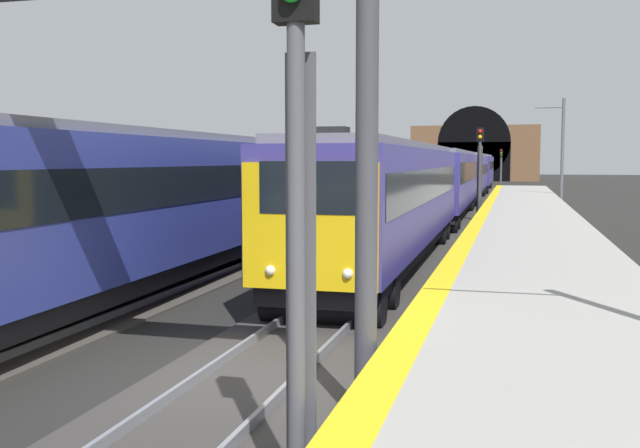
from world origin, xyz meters
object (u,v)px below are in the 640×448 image
at_px(overhead_signal_gantry, 43,41).
at_px(railway_signal_far, 501,163).
at_px(train_main_approaching, 458,176).
at_px(railway_signal_near, 297,160).
at_px(catenary_mast_near, 562,153).
at_px(railway_signal_mid, 480,167).
at_px(train_adjacent_platform, 263,189).

bearing_deg(overhead_signal_gantry, railway_signal_far, -2.74).
bearing_deg(overhead_signal_gantry, train_main_approaching, -3.48).
bearing_deg(railway_signal_far, railway_signal_near, 0.00).
bearing_deg(catenary_mast_near, railway_signal_near, 173.78).
relative_size(railway_signal_far, overhead_signal_gantry, 0.51).
distance_m(railway_signal_near, railway_signal_mid, 33.94).
bearing_deg(train_main_approaching, railway_signal_far, 177.40).
height_order(train_adjacent_platform, railway_signal_near, railway_signal_near).
distance_m(train_main_approaching, railway_signal_mid, 10.10).
bearing_deg(railway_signal_far, train_adjacent_platform, -5.17).
xyz_separation_m(railway_signal_mid, railway_signal_far, (60.91, 0.00, -0.06)).
relative_size(railway_signal_near, railway_signal_far, 1.17).
height_order(railway_signal_near, railway_signal_far, railway_signal_near).
height_order(train_main_approaching, railway_signal_far, railway_signal_far).
distance_m(train_adjacent_platform, railway_signal_near, 19.65).
height_order(overhead_signal_gantry, catenary_mast_near, catenary_mast_near).
bearing_deg(railway_signal_far, overhead_signal_gantry, -2.74).
relative_size(railway_signal_mid, railway_signal_far, 1.06).
height_order(train_adjacent_platform, catenary_mast_near, catenary_mast_near).
height_order(train_adjacent_platform, overhead_signal_gantry, overhead_signal_gantry).
xyz_separation_m(train_adjacent_platform, railway_signal_mid, (15.58, -6.93, 0.67)).
distance_m(train_main_approaching, catenary_mast_near, 7.04).
bearing_deg(railway_signal_near, railway_signal_far, -180.00).
xyz_separation_m(train_adjacent_platform, overhead_signal_gantry, (-15.80, -2.51, 2.67)).
height_order(train_main_approaching, overhead_signal_gantry, overhead_signal_gantry).
relative_size(railway_signal_far, catenary_mast_near, 0.64).
xyz_separation_m(overhead_signal_gantry, catenary_mast_near, (42.20, -9.29, -1.17)).
bearing_deg(overhead_signal_gantry, train_adjacent_platform, 9.02).
relative_size(railway_signal_mid, overhead_signal_gantry, 0.54).
distance_m(overhead_signal_gantry, catenary_mast_near, 43.22).
bearing_deg(overhead_signal_gantry, railway_signal_near, -120.14).
height_order(train_main_approaching, railway_signal_near, railway_signal_near).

